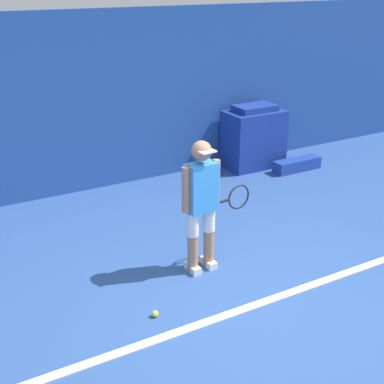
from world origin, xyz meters
name	(u,v)px	position (x,y,z in m)	size (l,w,h in m)	color
ground_plane	(251,305)	(0.00, 0.00, 0.00)	(24.00, 24.00, 0.00)	#2D5193
back_wall	(105,102)	(0.00, 3.87, 1.34)	(24.00, 0.10, 2.69)	#234C99
court_baseline	(252,306)	(0.00, -0.03, 0.01)	(21.60, 0.10, 0.01)	white
tennis_player	(202,201)	(-0.06, 0.89, 0.84)	(0.92, 0.29, 1.53)	#A37556
tennis_ball	(155,314)	(-0.94, 0.31, 0.03)	(0.07, 0.07, 0.07)	#D1E533
covered_chair	(254,137)	(2.50, 3.46, 0.52)	(0.99, 0.62, 1.08)	navy
equipment_bag	(297,165)	(3.03, 2.90, 0.10)	(0.87, 0.25, 0.20)	#1E3D99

